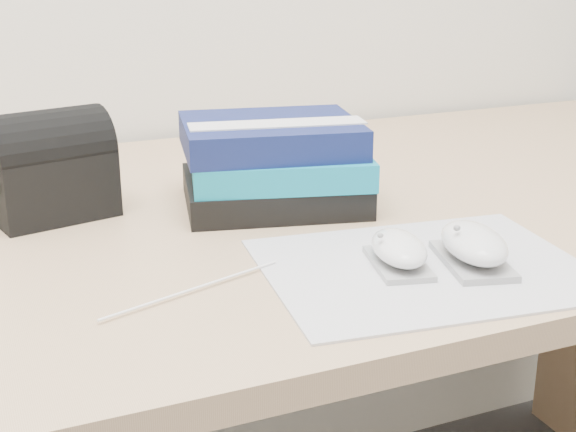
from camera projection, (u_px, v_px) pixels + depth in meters
name	position (u px, v px, depth m)	size (l,w,h in m)	color
desk	(283.00, 342.00, 1.16)	(1.60, 0.80, 0.73)	tan
mousepad	(424.00, 268.00, 0.81)	(0.32, 0.25, 0.00)	#9E9DA5
mouse_rear	(399.00, 251.00, 0.81)	(0.07, 0.10, 0.04)	#98989A
mouse_front	(474.00, 246.00, 0.81)	(0.09, 0.12, 0.05)	gray
usb_cable	(194.00, 289.00, 0.76)	(0.00, 0.00, 0.20)	white
book_stack	(274.00, 164.00, 1.00)	(0.26, 0.22, 0.11)	black
pouch	(49.00, 166.00, 0.95)	(0.15, 0.12, 0.13)	black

